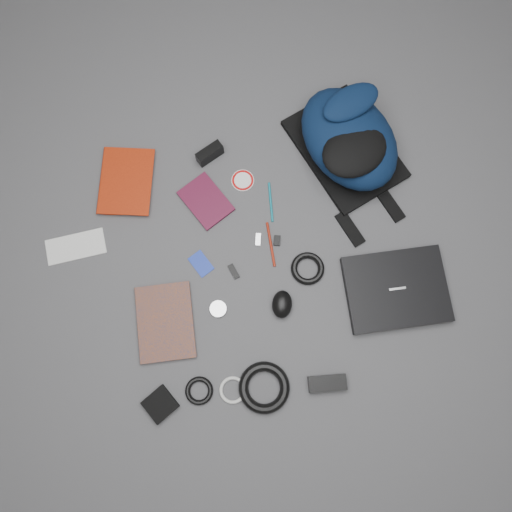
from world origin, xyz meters
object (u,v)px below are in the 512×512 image
object	(u,v)px
power_brick	(327,383)
textbook_red	(100,181)
laptop	(396,289)
mouse	(282,304)
dvd_case	(206,201)
pouch	(160,404)
backpack	(349,139)
comic_book	(138,326)
compact_camera	(210,154)

from	to	relation	value
power_brick	textbook_red	bearing A→B (deg)	133.65
laptop	mouse	xyz separation A→B (m)	(-0.37, 0.06, 0.01)
power_brick	mouse	bearing A→B (deg)	114.72
dvd_case	power_brick	xyz separation A→B (m)	(0.19, -0.69, 0.01)
dvd_case	power_brick	size ratio (longest dim) A/B	1.45
dvd_case	pouch	size ratio (longest dim) A/B	1.99
backpack	power_brick	distance (m)	0.79
textbook_red	pouch	world-z (taller)	textbook_red
laptop	pouch	distance (m)	0.83
comic_book	dvd_case	distance (m)	0.47
compact_camera	pouch	size ratio (longest dim) A/B	1.11
pouch	dvd_case	bearing A→B (deg)	61.68
mouse	backpack	bearing A→B (deg)	72.66
dvd_case	power_brick	world-z (taller)	power_brick
backpack	mouse	size ratio (longest dim) A/B	4.81
textbook_red	power_brick	size ratio (longest dim) A/B	2.04
laptop	compact_camera	world-z (taller)	compact_camera
comic_book	compact_camera	size ratio (longest dim) A/B	2.58
backpack	laptop	distance (m)	0.52
power_brick	pouch	world-z (taller)	power_brick
textbook_red	pouch	distance (m)	0.77
textbook_red	comic_book	size ratio (longest dim) A/B	0.98
mouse	power_brick	xyz separation A→B (m)	(0.06, -0.27, -0.01)
laptop	compact_camera	bearing A→B (deg)	134.98
backpack	dvd_case	distance (m)	0.52
comic_book	mouse	xyz separation A→B (m)	(0.46, -0.07, 0.01)
laptop	mouse	world-z (taller)	mouse
textbook_red	comic_book	bearing A→B (deg)	-70.18
textbook_red	mouse	bearing A→B (deg)	-31.97
backpack	comic_book	xyz separation A→B (m)	(-0.84, -0.37, -0.08)
backpack	comic_book	distance (m)	0.92
mouse	pouch	world-z (taller)	mouse
textbook_red	dvd_case	world-z (taller)	textbook_red
laptop	comic_book	distance (m)	0.84
comic_book	dvd_case	xyz separation A→B (m)	(0.32, 0.34, -0.00)
textbook_red	power_brick	bearing A→B (deg)	-39.00
comic_book	compact_camera	distance (m)	0.62
laptop	power_brick	xyz separation A→B (m)	(-0.31, -0.21, -0.00)
laptop	dvd_case	world-z (taller)	laptop
comic_book	pouch	xyz separation A→B (m)	(0.01, -0.25, 0.00)
backpack	laptop	xyz separation A→B (m)	(-0.01, -0.51, -0.07)
textbook_red	mouse	distance (m)	0.74
textbook_red	compact_camera	distance (m)	0.38
power_brick	pouch	xyz separation A→B (m)	(-0.51, 0.10, -0.00)
mouse	compact_camera	bearing A→B (deg)	120.29
compact_camera	comic_book	bearing A→B (deg)	-146.70
textbook_red	mouse	world-z (taller)	mouse
dvd_case	power_brick	distance (m)	0.71
dvd_case	mouse	size ratio (longest dim) A/B	1.89
backpack	pouch	size ratio (longest dim) A/B	5.05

